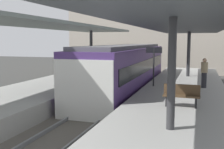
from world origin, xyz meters
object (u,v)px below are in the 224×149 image
Objects in this scene: platform_bench at (181,95)px; passenger_mid_platform at (93,65)px; commuter_train at (126,69)px; passenger_near_bench at (204,73)px; platform_sign at (154,58)px.

passenger_mid_platform is (-6.32, 6.58, 0.45)m from platform_bench.
commuter_train reaches higher than passenger_near_bench.
commuter_train is 8.04× the size of passenger_mid_platform.
passenger_near_bench is (4.83, -1.58, 0.11)m from commuter_train.
commuter_train is at bearing -4.41° from passenger_mid_platform.
passenger_mid_platform is at bearing 166.28° from passenger_near_bench.
platform_bench is 0.80× the size of passenger_mid_platform.
passenger_mid_platform is (-7.22, 1.76, 0.07)m from passenger_near_bench.
commuter_train is at bearing 138.15° from platform_sign.
passenger_mid_platform is (-4.49, 2.07, -0.71)m from platform_sign.
platform_sign is (2.11, -1.89, 0.90)m from commuter_train.
commuter_train is 7.51m from platform_bench.
platform_sign is 5.00m from passenger_mid_platform.
passenger_near_bench is 0.93× the size of passenger_mid_platform.
passenger_near_bench is at bearing 79.38° from platform_bench.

